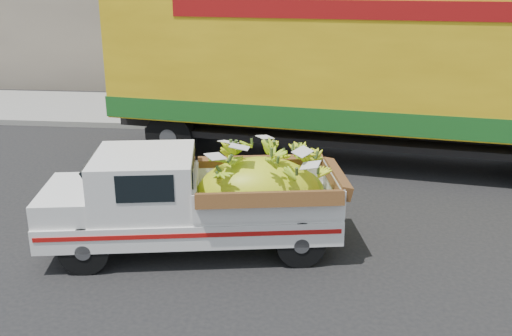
# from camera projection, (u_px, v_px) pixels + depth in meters

# --- Properties ---
(ground) EXTENTS (100.00, 100.00, 0.00)m
(ground) POSITION_uv_depth(u_px,v_px,m) (275.00, 250.00, 8.62)
(ground) COLOR black
(ground) RESTS_ON ground
(curb) EXTENTS (60.00, 0.25, 0.15)m
(curb) POSITION_uv_depth(u_px,v_px,m) (296.00, 130.00, 15.18)
(curb) COLOR gray
(curb) RESTS_ON ground
(sidewalk) EXTENTS (60.00, 4.00, 0.14)m
(sidewalk) POSITION_uv_depth(u_px,v_px,m) (299.00, 112.00, 17.16)
(sidewalk) COLOR gray
(sidewalk) RESTS_ON ground
(building_left) EXTENTS (18.00, 6.00, 5.00)m
(building_left) POSITION_uv_depth(u_px,v_px,m) (107.00, 15.00, 22.80)
(building_left) COLOR gray
(building_left) RESTS_ON ground
(pickup_truck) EXTENTS (4.52, 2.32, 1.51)m
(pickup_truck) POSITION_uv_depth(u_px,v_px,m) (214.00, 198.00, 8.48)
(pickup_truck) COLOR black
(pickup_truck) RESTS_ON ground
(semi_trailer) EXTENTS (12.07, 4.32, 3.80)m
(semi_trailer) POSITION_uv_depth(u_px,v_px,m) (385.00, 67.00, 12.01)
(semi_trailer) COLOR black
(semi_trailer) RESTS_ON ground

